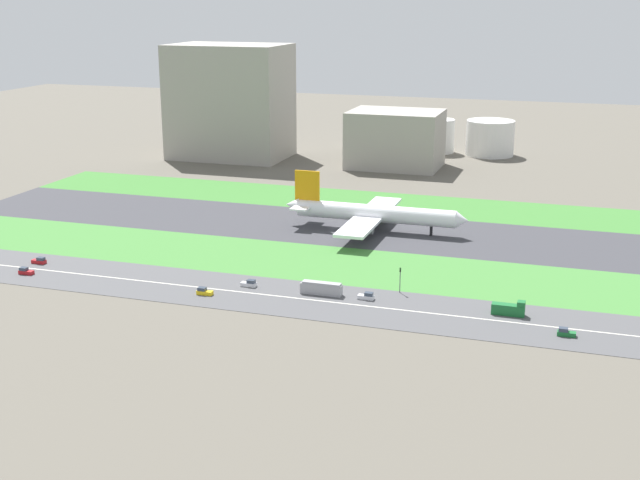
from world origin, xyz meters
TOP-DOWN VIEW (x-y plane):
  - ground_plane at (0.00, 0.00)m, footprint 800.00×800.00m
  - runway at (0.00, 0.00)m, footprint 280.00×46.00m
  - grass_median_north at (0.00, 41.00)m, footprint 280.00×36.00m
  - grass_median_south at (0.00, -41.00)m, footprint 280.00×36.00m
  - highway at (0.00, -73.00)m, footprint 280.00×28.00m
  - highway_centerline at (0.00, -73.00)m, footprint 266.00×0.50m
  - airliner at (12.51, 0.00)m, footprint 65.00×56.00m
  - car_6 at (-72.01, -78.00)m, footprint 4.40×1.80m
  - car_0 at (81.27, -78.00)m, footprint 4.40×1.80m
  - car_3 at (-14.35, -78.00)m, footprint 4.40×1.80m
  - car_2 at (-5.13, -68.00)m, footprint 4.40×1.80m
  - truck_0 at (66.84, -68.00)m, footprint 8.40×2.50m
  - car_1 at (29.05, -68.00)m, footprint 4.40×1.80m
  - bus_0 at (16.22, -68.00)m, footprint 11.60×2.50m
  - car_4 at (-74.39, -68.00)m, footprint 4.40×1.80m
  - traffic_light at (36.39, -60.01)m, footprint 0.36×0.50m
  - terminal_building at (-90.00, 114.00)m, footprint 56.65×38.21m
  - hangar_building at (-5.27, 114.00)m, footprint 42.80×31.76m
  - fuel_tank_west at (-24.79, 159.00)m, footprint 24.96×24.96m
  - fuel_tank_centre at (7.26, 159.00)m, footprint 16.59×16.59m
  - fuel_tank_east at (33.90, 159.00)m, footprint 24.30×24.30m

SIDE VIEW (x-z plane):
  - ground_plane at x=0.00m, z-range 0.00..0.00m
  - runway at x=0.00m, z-range 0.00..0.10m
  - grass_median_north at x=0.00m, z-range 0.00..0.10m
  - grass_median_south at x=0.00m, z-range 0.00..0.10m
  - highway at x=0.00m, z-range 0.00..0.10m
  - highway_centerline at x=0.00m, z-range 0.10..0.11m
  - car_6 at x=-72.01m, z-range -0.08..1.92m
  - car_0 at x=81.27m, z-range -0.08..1.92m
  - car_3 at x=-14.35m, z-range -0.08..1.92m
  - car_2 at x=-5.13m, z-range -0.08..1.92m
  - car_1 at x=29.05m, z-range -0.08..1.92m
  - car_4 at x=-74.39m, z-range -0.08..1.92m
  - truck_0 at x=66.84m, z-range -0.33..3.67m
  - bus_0 at x=16.22m, z-range 0.07..3.57m
  - traffic_light at x=36.39m, z-range 0.69..7.89m
  - airliner at x=12.51m, z-range -3.62..16.08m
  - fuel_tank_west at x=-24.79m, z-range 0.00..16.27m
  - fuel_tank_centre at x=7.26m, z-range 0.00..17.27m
  - fuel_tank_east at x=33.90m, z-range 0.00..17.85m
  - hangar_building at x=-5.27m, z-range 0.00..26.70m
  - terminal_building at x=-90.00m, z-range 0.00..55.93m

